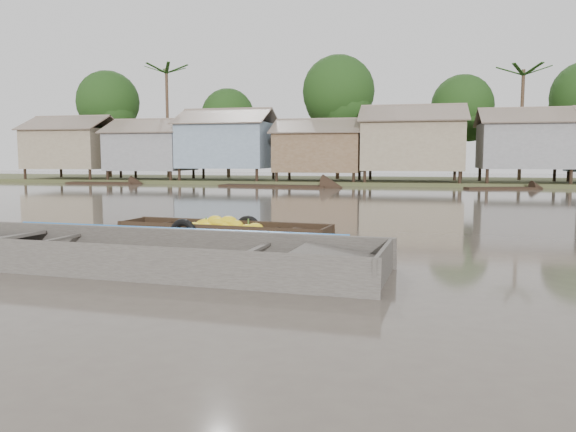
# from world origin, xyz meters

# --- Properties ---
(ground) EXTENTS (120.00, 120.00, 0.00)m
(ground) POSITION_xyz_m (0.00, 0.00, 0.00)
(ground) COLOR #51463E
(ground) RESTS_ON ground
(riverbank) EXTENTS (120.00, 12.47, 10.22)m
(riverbank) POSITION_xyz_m (3.03, 31.86, 3.07)
(riverbank) COLOR #384723
(riverbank) RESTS_ON ground
(banana_boat) EXTENTS (5.22, 1.78, 0.72)m
(banana_boat) POSITION_xyz_m (-1.75, 3.12, 0.13)
(banana_boat) COLOR black
(banana_boat) RESTS_ON ground
(viewer_boat) EXTENTS (8.55, 2.77, 0.68)m
(viewer_boat) POSITION_xyz_m (-1.81, -0.60, 0.08)
(viewer_boat) COLOR #3E3A35
(viewer_boat) RESTS_ON ground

